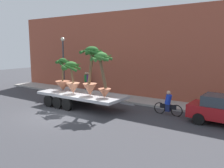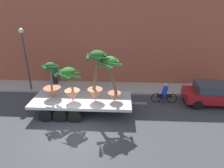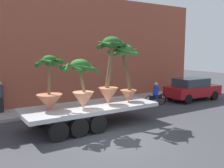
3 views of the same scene
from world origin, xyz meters
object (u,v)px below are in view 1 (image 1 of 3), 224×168
pedestrian_far_left (86,81)px  pedestrian_near_gate (88,81)px  flatbed_trailer (79,96)px  potted_palm_extra (91,71)px  cyclist (168,104)px  potted_palm_front (102,70)px  potted_palm_middle (72,77)px  potted_palm_rear (63,79)px  street_lamp (63,57)px

pedestrian_far_left → pedestrian_near_gate: bearing=27.0°
flatbed_trailer → potted_palm_extra: bearing=-7.7°
cyclist → pedestrian_near_gate: pedestrian_near_gate is taller
potted_palm_extra → pedestrian_near_gate: size_ratio=1.87×
potted_palm_front → potted_palm_middle: bearing=-176.9°
pedestrian_far_left → cyclist: bearing=-17.1°
flatbed_trailer → potted_palm_rear: 1.95m
cyclist → flatbed_trailer: bearing=-164.6°
potted_palm_rear → pedestrian_far_left: 4.54m
potted_palm_rear → potted_palm_middle: potted_palm_rear is taller
street_lamp → pedestrian_near_gate: bearing=40.3°
potted_palm_rear → potted_palm_extra: potted_palm_extra is taller
potted_palm_rear → potted_palm_extra: bearing=-5.8°
flatbed_trailer → potted_palm_extra: 2.23m
flatbed_trailer → street_lamp: 6.00m
cyclist → pedestrian_far_left: size_ratio=1.08×
potted_palm_front → potted_palm_extra: (-0.92, -0.01, -0.08)m
pedestrian_near_gate → pedestrian_far_left: size_ratio=1.00×
pedestrian_far_left → potted_palm_front: bearing=-40.9°
potted_palm_front → pedestrian_near_gate: (-5.09, 4.60, -1.65)m
potted_palm_rear → flatbed_trailer: bearing=-4.3°
potted_palm_rear → potted_palm_front: size_ratio=0.83×
cyclist → pedestrian_near_gate: 9.24m
potted_palm_rear → potted_palm_extra: 3.00m
potted_palm_middle → potted_palm_front: size_ratio=0.77×
cyclist → street_lamp: bearing=172.2°
pedestrian_far_left → street_lamp: 2.96m
potted_palm_rear → pedestrian_far_left: size_ratio=1.38×
potted_palm_front → cyclist: bearing=25.7°
potted_palm_extra → potted_palm_rear: bearing=174.2°
potted_palm_middle → potted_palm_rear: bearing=162.0°
potted_palm_front → cyclist: potted_palm_front is taller
potted_palm_middle → potted_palm_extra: potted_palm_extra is taller
potted_palm_middle → pedestrian_far_left: (-2.73, 4.66, -1.07)m
potted_palm_extra → cyclist: potted_palm_extra is taller
flatbed_trailer → potted_palm_front: bearing=-4.3°
potted_palm_front → pedestrian_far_left: 7.11m
potted_palm_extra → pedestrian_near_gate: potted_palm_extra is taller
potted_palm_rear → potted_palm_middle: size_ratio=1.08×
potted_palm_extra → pedestrian_near_gate: (-4.17, 4.60, -1.58)m
potted_palm_front → street_lamp: (-6.73, 3.21, 0.54)m
flatbed_trailer → cyclist: size_ratio=3.98×
pedestrian_near_gate → street_lamp: (-1.64, -1.39, 2.19)m
street_lamp → potted_palm_front: bearing=-25.5°
street_lamp → pedestrian_far_left: bearing=41.3°
potted_palm_middle → cyclist: bearing=17.2°
potted_palm_rear → potted_palm_front: bearing=-4.3°
potted_palm_extra → pedestrian_far_left: bearing=133.5°
pedestrian_near_gate → potted_palm_front: bearing=-42.1°
potted_palm_extra → street_lamp: street_lamp is taller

